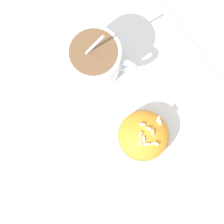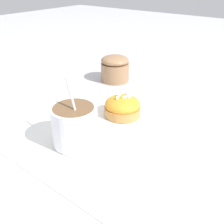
% 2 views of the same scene
% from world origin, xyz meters
% --- Properties ---
extents(ground_plane, '(3.00, 3.00, 0.00)m').
position_xyz_m(ground_plane, '(0.00, 0.00, 0.00)').
color(ground_plane, '#B2B2B7').
extents(paper_napkin, '(0.33, 0.32, 0.00)m').
position_xyz_m(paper_napkin, '(0.00, 0.00, 0.00)').
color(paper_napkin, white).
rests_on(paper_napkin, ground_plane).
extents(coffee_cup, '(0.09, 0.09, 0.12)m').
position_xyz_m(coffee_cup, '(0.07, -0.01, 0.04)').
color(coffee_cup, white).
rests_on(coffee_cup, paper_napkin).
extents(frosted_pastry, '(0.08, 0.08, 0.04)m').
position_xyz_m(frosted_pastry, '(-0.07, -0.01, 0.02)').
color(frosted_pastry, '#C18442').
rests_on(frosted_pastry, paper_napkin).
extents(sugar_bowl, '(0.08, 0.08, 0.07)m').
position_xyz_m(sugar_bowl, '(-0.22, -0.14, 0.04)').
color(sugar_bowl, '#99704C').
rests_on(sugar_bowl, ground_plane).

